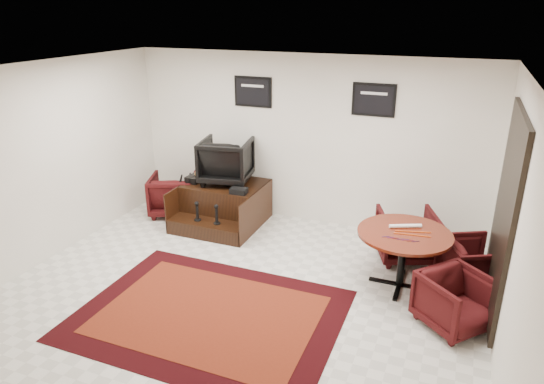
{
  "coord_description": "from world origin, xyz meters",
  "views": [
    {
      "loc": [
        2.4,
        -4.91,
        3.47
      ],
      "look_at": [
        0.07,
        0.9,
        1.07
      ],
      "focal_mm": 32.0,
      "sensor_mm": 36.0,
      "label": 1
    }
  ],
  "objects_px": {
    "armchair_side": "(173,193)",
    "table_chair_back": "(407,233)",
    "table_chair_window": "(472,261)",
    "table_chair_corner": "(456,299)",
    "shine_podium": "(224,205)",
    "meeting_table": "(404,239)",
    "shine_chair": "(226,159)"
  },
  "relations": [
    {
      "from": "armchair_side",
      "to": "table_chair_back",
      "type": "distance_m",
      "value": 4.05
    },
    {
      "from": "table_chair_back",
      "to": "table_chair_window",
      "type": "xyz_separation_m",
      "value": [
        0.9,
        -0.46,
        -0.05
      ]
    },
    {
      "from": "table_chair_corner",
      "to": "shine_podium",
      "type": "bearing_deg",
      "value": 108.41
    },
    {
      "from": "shine_podium",
      "to": "armchair_side",
      "type": "xyz_separation_m",
      "value": [
        -1.0,
        0.0,
        0.08
      ]
    },
    {
      "from": "shine_podium",
      "to": "table_chair_back",
      "type": "bearing_deg",
      "value": -3.0
    },
    {
      "from": "armchair_side",
      "to": "table_chair_corner",
      "type": "height_order",
      "value": "armchair_side"
    },
    {
      "from": "armchair_side",
      "to": "table_chair_back",
      "type": "relative_size",
      "value": 0.98
    },
    {
      "from": "shine_podium",
      "to": "armchair_side",
      "type": "height_order",
      "value": "armchair_side"
    },
    {
      "from": "shine_podium",
      "to": "meeting_table",
      "type": "height_order",
      "value": "meeting_table"
    },
    {
      "from": "table_chair_back",
      "to": "meeting_table",
      "type": "bearing_deg",
      "value": 72.07
    },
    {
      "from": "table_chair_back",
      "to": "table_chair_corner",
      "type": "height_order",
      "value": "table_chair_back"
    },
    {
      "from": "shine_chair",
      "to": "meeting_table",
      "type": "distance_m",
      "value": 3.31
    },
    {
      "from": "meeting_table",
      "to": "shine_podium",
      "type": "bearing_deg",
      "value": 162.61
    },
    {
      "from": "shine_podium",
      "to": "table_chair_corner",
      "type": "relative_size",
      "value": 1.88
    },
    {
      "from": "meeting_table",
      "to": "table_chair_window",
      "type": "height_order",
      "value": "meeting_table"
    },
    {
      "from": "table_chair_window",
      "to": "table_chair_corner",
      "type": "xyz_separation_m",
      "value": [
        -0.16,
        -1.01,
        0.01
      ]
    },
    {
      "from": "shine_podium",
      "to": "table_chair_back",
      "type": "xyz_separation_m",
      "value": [
        3.05,
        -0.16,
        0.09
      ]
    },
    {
      "from": "table_chair_corner",
      "to": "shine_chair",
      "type": "bearing_deg",
      "value": 106.64
    },
    {
      "from": "shine_chair",
      "to": "meeting_table",
      "type": "relative_size",
      "value": 0.69
    },
    {
      "from": "table_chair_back",
      "to": "shine_chair",
      "type": "bearing_deg",
      "value": -26.6
    },
    {
      "from": "meeting_table",
      "to": "table_chair_corner",
      "type": "bearing_deg",
      "value": -43.34
    },
    {
      "from": "armchair_side",
      "to": "table_chair_back",
      "type": "bearing_deg",
      "value": 156.64
    },
    {
      "from": "shine_podium",
      "to": "armchair_side",
      "type": "relative_size",
      "value": 1.72
    },
    {
      "from": "shine_podium",
      "to": "table_chair_window",
      "type": "bearing_deg",
      "value": -8.88
    },
    {
      "from": "meeting_table",
      "to": "table_chair_window",
      "type": "xyz_separation_m",
      "value": [
        0.85,
        0.35,
        -0.33
      ]
    },
    {
      "from": "table_chair_window",
      "to": "table_chair_corner",
      "type": "distance_m",
      "value": 1.02
    },
    {
      "from": "shine_chair",
      "to": "armchair_side",
      "type": "relative_size",
      "value": 1.05
    },
    {
      "from": "shine_chair",
      "to": "shine_podium",
      "type": "bearing_deg",
      "value": 79.35
    },
    {
      "from": "armchair_side",
      "to": "table_chair_window",
      "type": "bearing_deg",
      "value": 151.8
    },
    {
      "from": "shine_chair",
      "to": "table_chair_corner",
      "type": "bearing_deg",
      "value": 144.38
    },
    {
      "from": "armchair_side",
      "to": "meeting_table",
      "type": "xyz_separation_m",
      "value": [
        4.09,
        -0.97,
        0.29
      ]
    },
    {
      "from": "table_chair_window",
      "to": "armchair_side",
      "type": "bearing_deg",
      "value": 55.25
    }
  ]
}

